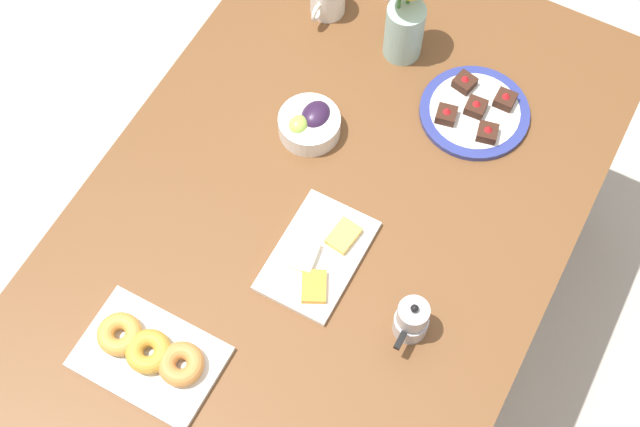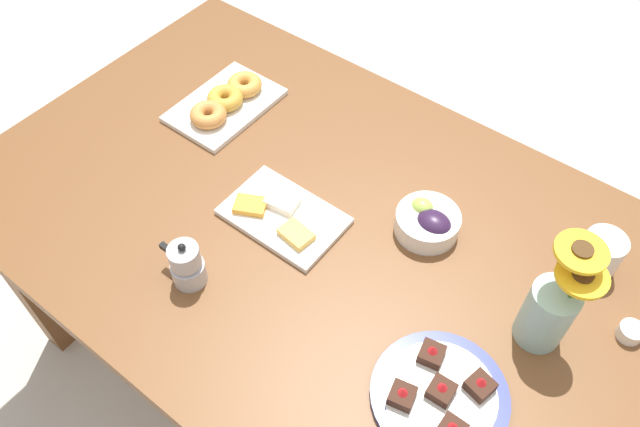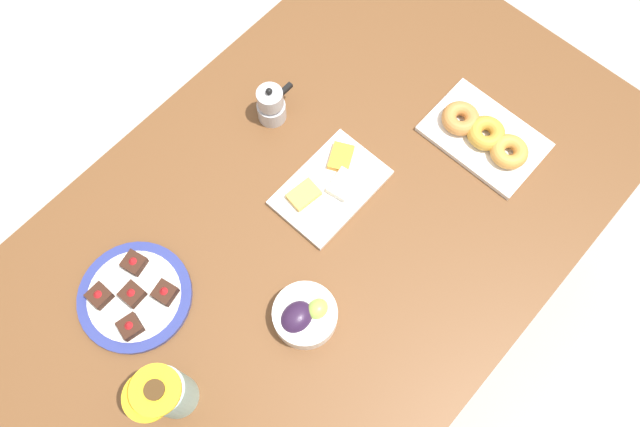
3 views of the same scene
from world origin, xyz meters
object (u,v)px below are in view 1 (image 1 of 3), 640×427
object	(u,v)px
dining_table	(320,239)
dessert_plate	(475,111)
grape_bowl	(310,123)
cheese_platter	(318,256)
moka_pot	(411,320)
croissant_platter	(150,353)
flower_vase	(404,26)

from	to	relation	value
dining_table	dessert_plate	bearing A→B (deg)	156.38
dessert_plate	grape_bowl	bearing A→B (deg)	-54.98
dining_table	grape_bowl	size ratio (longest dim) A/B	11.46
dining_table	grape_bowl	world-z (taller)	grape_bowl
grape_bowl	cheese_platter	xyz separation A→B (m)	(0.27, 0.17, -0.02)
dessert_plate	moka_pot	distance (m)	0.54
croissant_platter	moka_pot	world-z (taller)	moka_pot
flower_vase	moka_pot	world-z (taller)	flower_vase
grape_bowl	flower_vase	distance (m)	0.32
dining_table	grape_bowl	bearing A→B (deg)	-146.09
grape_bowl	dessert_plate	distance (m)	0.38
cheese_platter	flower_vase	distance (m)	0.58
cheese_platter	flower_vase	bearing A→B (deg)	-171.70
dining_table	cheese_platter	distance (m)	0.13
cheese_platter	moka_pot	world-z (taller)	moka_pot
dining_table	cheese_platter	bearing A→B (deg)	25.53
grape_bowl	dessert_plate	bearing A→B (deg)	125.02
croissant_platter	dessert_plate	distance (m)	0.89
croissant_platter	flower_vase	distance (m)	0.92
cheese_platter	dessert_plate	bearing A→B (deg)	163.69
croissant_platter	dessert_plate	size ratio (longest dim) A/B	1.12
flower_vase	moka_pot	distance (m)	0.70
cheese_platter	moka_pot	distance (m)	0.24
dining_table	flower_vase	distance (m)	0.52
grape_bowl	dessert_plate	world-z (taller)	grape_bowl
cheese_platter	moka_pot	size ratio (longest dim) A/B	2.18
dining_table	cheese_platter	xyz separation A→B (m)	(0.08, 0.04, 0.10)
dessert_plate	dining_table	bearing A→B (deg)	-23.62
cheese_platter	moka_pot	bearing A→B (deg)	78.22
cheese_platter	dessert_plate	size ratio (longest dim) A/B	1.04
dining_table	croissant_platter	distance (m)	0.46
cheese_platter	dessert_plate	distance (m)	0.51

